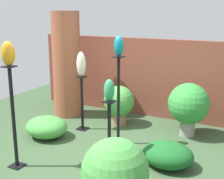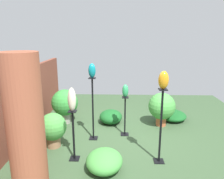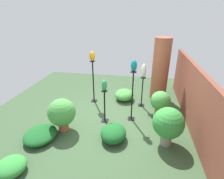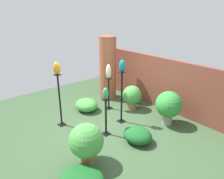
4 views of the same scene
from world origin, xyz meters
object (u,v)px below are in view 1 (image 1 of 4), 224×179
Objects in this scene: pedestal_jade at (109,137)px; art_vase_jade at (109,90)px; pedestal_amber at (14,122)px; pedestal_teal at (118,105)px; art_vase_teal at (119,46)px; art_vase_ivory at (81,64)px; potted_plant_back_center at (189,105)px; art_vase_amber at (8,54)px; potted_plant_mid_left at (119,103)px; brick_pillar at (67,65)px; pedestal_ivory at (82,106)px; potted_plant_front_left at (115,173)px.

art_vase_jade is (0.00, 0.00, 0.70)m from pedestal_jade.
pedestal_amber is 1.44m from art_vase_jade.
pedestal_teal is 4.56× the size of art_vase_teal.
art_vase_ivory is at bearing 88.68° from pedestal_amber.
art_vase_teal reaches higher than potted_plant_back_center.
art_vase_amber reaches higher than potted_plant_mid_left.
potted_plant_mid_left is at bearing 115.93° from art_vase_teal.
brick_pillar is 6.60× the size of art_vase_amber.
art_vase_jade is at bearing -113.09° from potted_plant_back_center.
potted_plant_mid_left is at bearing 76.72° from art_vase_amber.
pedestal_jade is 1.75m from potted_plant_mid_left.
brick_pillar reaches higher than pedestal_amber.
potted_plant_mid_left is at bearing 48.92° from pedestal_ivory.
pedestal_ivory is 0.76m from potted_plant_mid_left.
art_vase_jade is 0.34× the size of potted_plant_front_left.
pedestal_jade is at bearing 121.24° from potted_plant_front_left.
art_vase_amber is (-0.96, -1.43, 0.97)m from pedestal_teal.
pedestal_jade is 1.21m from potted_plant_front_left.
art_vase_ivory is 1.46× the size of art_vase_jade.
art_vase_amber is 1.07× the size of art_vase_jade.
art_vase_jade is at bearing -42.39° from art_vase_ivory.
art_vase_ivory is (0.04, 1.71, -0.40)m from art_vase_amber.
pedestal_amber reaches higher than art_vase_jade.
art_vase_teal is at bearing -64.07° from potted_plant_mid_left.
potted_plant_back_center is 1.38m from potted_plant_mid_left.
pedestal_amber reaches higher than pedestal_jade.
art_vase_teal reaches higher than art_vase_amber.
pedestal_jade is 2.15× the size of art_vase_ivory.
brick_pillar reaches higher than pedestal_jade.
pedestal_jade is (0.24, -0.77, -0.25)m from pedestal_teal.
pedestal_teal is (1.68, -0.88, -0.41)m from brick_pillar.
pedestal_ivory reaches higher than potted_plant_mid_left.
potted_plant_back_center is (0.72, 1.68, 0.14)m from pedestal_jade.
art_vase_teal is (0.96, 1.43, 0.01)m from art_vase_amber.
pedestal_amber is 1.90× the size of potted_plant_mid_left.
potted_plant_back_center is (0.96, 0.91, -1.10)m from art_vase_teal.
art_vase_teal is at bearing 115.65° from potted_plant_front_left.
art_vase_amber is at bearing -151.23° from art_vase_jade.
pedestal_amber is 1.86m from potted_plant_front_left.
art_vase_ivory is at bearing 162.75° from pedestal_teal.
pedestal_teal is 0.99m from pedestal_ivory.
pedestal_amber is 4.75× the size of art_vase_jade.
pedestal_ivory is at bearing 137.61° from pedestal_jade.
pedestal_ivory reaches higher than potted_plant_back_center.
pedestal_amber is 0.99× the size of pedestal_teal.
potted_plant_front_left is at bearing -11.59° from art_vase_amber.
pedestal_teal reaches higher than potted_plant_mid_left.
pedestal_ivory reaches higher than pedestal_jade.
pedestal_jade is at bearing 0.00° from art_vase_jade.
art_vase_amber is at bearing -123.82° from art_vase_teal.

